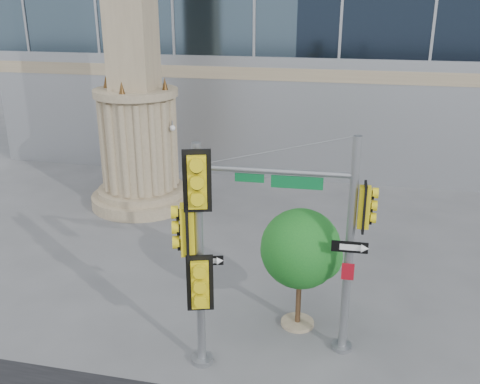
# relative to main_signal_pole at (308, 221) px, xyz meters

# --- Properties ---
(ground) EXTENTS (120.00, 120.00, 0.00)m
(ground) POSITION_rel_main_signal_pole_xyz_m (-2.07, -0.30, -3.53)
(ground) COLOR #545456
(ground) RESTS_ON ground
(monument) EXTENTS (4.40, 4.40, 16.60)m
(monument) POSITION_rel_main_signal_pole_xyz_m (-8.07, 8.70, 1.98)
(monument) COLOR gray
(monument) RESTS_ON ground
(main_signal_pole) EXTENTS (4.43, 0.56, 5.70)m
(main_signal_pole) POSITION_rel_main_signal_pole_xyz_m (0.00, 0.00, 0.00)
(main_signal_pole) COLOR slate
(main_signal_pole) RESTS_ON ground
(secondary_signal_pole) EXTENTS (1.06, 0.76, 5.69)m
(secondary_signal_pole) POSITION_rel_main_signal_pole_xyz_m (-2.40, -1.42, -0.19)
(secondary_signal_pole) COLOR slate
(secondary_signal_pole) RESTS_ON ground
(street_tree) EXTENTS (2.20, 2.15, 3.44)m
(street_tree) POSITION_rel_main_signal_pole_xyz_m (-0.19, 0.89, -1.27)
(street_tree) COLOR gray
(street_tree) RESTS_ON ground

